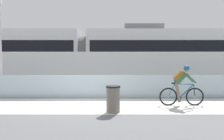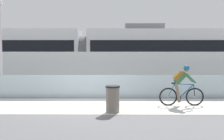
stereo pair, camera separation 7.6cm
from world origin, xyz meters
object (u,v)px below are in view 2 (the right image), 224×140
object	(u,v)px
lamp_post_antenna	(0,26)
trash_bin	(113,99)
cyclist_on_bike	(181,86)
tram	(84,55)

from	to	relation	value
lamp_post_antenna	trash_bin	xyz separation A→B (m)	(5.25, -3.40, -2.81)
cyclist_on_bike	trash_bin	size ratio (longest dim) A/B	1.84
tram	trash_bin	world-z (taller)	tram
lamp_post_antenna	trash_bin	size ratio (longest dim) A/B	5.42
cyclist_on_bike	lamp_post_antenna	distance (m)	8.62
tram	trash_bin	bearing A→B (deg)	-77.21
tram	lamp_post_antenna	xyz separation A→B (m)	(-3.41, -4.70, 1.40)
cyclist_on_bike	lamp_post_antenna	world-z (taller)	lamp_post_antenna
cyclist_on_bike	lamp_post_antenna	size ratio (longest dim) A/B	0.34
trash_bin	cyclist_on_bike	bearing A→B (deg)	24.71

